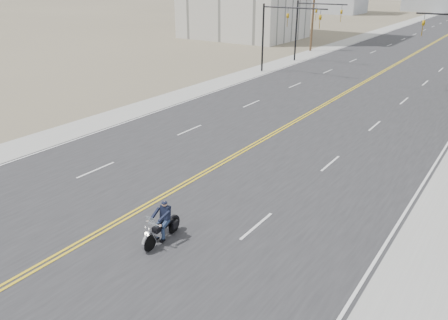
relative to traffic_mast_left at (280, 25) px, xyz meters
name	(u,v)px	position (x,y,z in m)	size (l,w,h in m)	color
ground_plane	(100,232)	(8.98, -32.00, -4.94)	(400.00, 400.00, 0.00)	#776D56
road	(438,40)	(8.98, 38.00, -4.93)	(20.00, 200.00, 0.01)	#303033
sidewalk_left	(368,35)	(-2.52, 38.00, -4.93)	(3.00, 200.00, 0.01)	#A5A5A0
traffic_mast_left	(280,25)	(0.00, 0.00, 0.00)	(7.10, 0.26, 7.00)	black
traffic_mast_far	(310,20)	(-0.33, 8.00, -0.06)	(6.10, 0.26, 7.00)	black
utility_pole_left	(313,10)	(-3.52, 16.00, 0.54)	(2.20, 0.30, 10.50)	brown
motorcyclist	(161,223)	(11.47, -31.03, -4.12)	(0.89, 2.09, 1.63)	black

